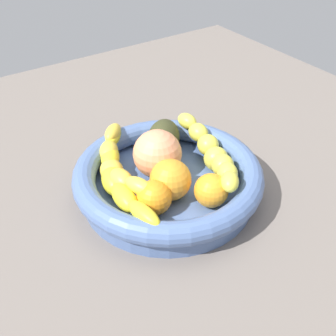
% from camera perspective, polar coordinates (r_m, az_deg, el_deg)
% --- Properties ---
extents(kitchen_counter, '(1.20, 1.20, 0.03)m').
position_cam_1_polar(kitchen_counter, '(0.71, -0.00, -4.40)').
color(kitchen_counter, '#6C635C').
rests_on(kitchen_counter, ground).
extents(fruit_bowl, '(0.30, 0.30, 0.06)m').
position_cam_1_polar(fruit_bowl, '(0.68, -0.00, -1.49)').
color(fruit_bowl, '#4E689C').
rests_on(fruit_bowl, kitchen_counter).
extents(banana_draped_left, '(0.26, 0.11, 0.05)m').
position_cam_1_polar(banana_draped_left, '(0.66, -6.61, -1.04)').
color(banana_draped_left, yellow).
rests_on(banana_draped_left, fruit_bowl).
extents(banana_draped_right, '(0.22, 0.09, 0.06)m').
position_cam_1_polar(banana_draped_right, '(0.70, 5.99, 1.92)').
color(banana_draped_right, '#E3D746').
rests_on(banana_draped_right, fruit_bowl).
extents(banana_arching_top, '(0.20, 0.09, 0.05)m').
position_cam_1_polar(banana_arching_top, '(0.68, -6.85, 0.43)').
color(banana_arching_top, yellow).
rests_on(banana_arching_top, fruit_bowl).
extents(orange_front, '(0.06, 0.06, 0.06)m').
position_cam_1_polar(orange_front, '(0.64, 0.32, -1.57)').
color(orange_front, orange).
rests_on(orange_front, fruit_bowl).
extents(orange_mid_left, '(0.05, 0.05, 0.05)m').
position_cam_1_polar(orange_mid_left, '(0.64, 5.77, -2.98)').
color(orange_mid_left, orange).
rests_on(orange_mid_left, fruit_bowl).
extents(orange_mid_right, '(0.05, 0.05, 0.05)m').
position_cam_1_polar(orange_mid_right, '(0.62, -1.86, -3.95)').
color(orange_mid_right, orange).
rests_on(orange_mid_right, fruit_bowl).
extents(peach_blush, '(0.08, 0.08, 0.08)m').
position_cam_1_polar(peach_blush, '(0.69, -1.28, 1.95)').
color(peach_blush, '#ED9568').
rests_on(peach_blush, fruit_bowl).
extents(avocado_dark, '(0.10, 0.10, 0.06)m').
position_cam_1_polar(avocado_dark, '(0.74, -0.61, 3.88)').
color(avocado_dark, '#36391E').
rests_on(avocado_dark, fruit_bowl).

